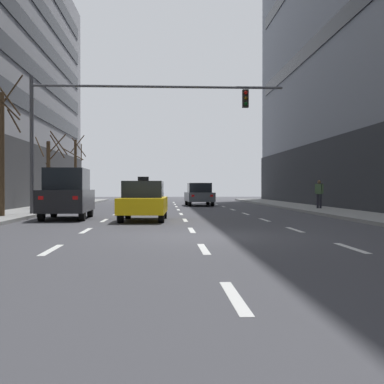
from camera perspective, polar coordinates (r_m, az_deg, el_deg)
ground_plane at (r=14.45m, az=0.37°, el=-4.83°), size 120.00×120.00×0.00m
lane_stripe_l1_s3 at (r=11.69m, az=-15.05°, el=-6.09°), size 0.16×2.00×0.01m
lane_stripe_l1_s4 at (r=16.59m, az=-11.45°, el=-4.13°), size 0.16×2.00×0.01m
lane_stripe_l1_s5 at (r=21.54m, az=-9.51°, el=-3.06°), size 0.16×2.00×0.01m
lane_stripe_l1_s6 at (r=26.51m, az=-8.30°, el=-2.39°), size 0.16×2.00×0.01m
lane_stripe_l1_s7 at (r=31.48m, az=-7.47°, el=-1.93°), size 0.16×2.00×0.01m
lane_stripe_l1_s8 at (r=36.47m, az=-6.86°, el=-1.60°), size 0.16×2.00×0.01m
lane_stripe_l1_s9 at (r=41.45m, az=-6.41°, el=-1.34°), size 0.16×2.00×0.01m
lane_stripe_l1_s10 at (r=46.44m, az=-6.05°, el=-1.14°), size 0.16×2.00×0.01m
lane_stripe_l2_s2 at (r=6.56m, az=4.64°, el=-11.29°), size 0.16×2.00×0.01m
lane_stripe_l2_s3 at (r=11.47m, az=1.27°, el=-6.20°), size 0.16×2.00×0.01m
lane_stripe_l2_s4 at (r=16.44m, az=-0.05°, el=-4.16°), size 0.16×2.00×0.01m
lane_stripe_l2_s5 at (r=21.42m, az=-0.76°, el=-3.07°), size 0.16×2.00×0.01m
lane_stripe_l2_s6 at (r=26.41m, az=-1.20°, el=-2.40°), size 0.16×2.00×0.01m
lane_stripe_l2_s7 at (r=31.40m, az=-1.49°, el=-1.93°), size 0.16×2.00×0.01m
lane_stripe_l2_s8 at (r=36.40m, az=-1.71°, el=-1.60°), size 0.16×2.00×0.01m
lane_stripe_l2_s9 at (r=41.39m, az=-1.87°, el=-1.34°), size 0.16×2.00×0.01m
lane_stripe_l2_s10 at (r=46.39m, az=-2.00°, el=-1.14°), size 0.16×2.00×0.01m
lane_stripe_l3_s3 at (r=12.17m, az=16.93°, el=-5.84°), size 0.16×2.00×0.01m
lane_stripe_l3_s4 at (r=16.93m, az=11.12°, el=-4.04°), size 0.16×2.00×0.01m
lane_stripe_l3_s5 at (r=21.80m, az=7.89°, el=-3.02°), size 0.16×2.00×0.01m
lane_stripe_l3_s6 at (r=26.72m, az=5.85°, el=-2.37°), size 0.16×2.00×0.01m
lane_stripe_l3_s7 at (r=31.66m, az=4.45°, el=-1.91°), size 0.16×2.00×0.01m
lane_stripe_l3_s8 at (r=36.62m, az=3.42°, el=-1.59°), size 0.16×2.00×0.01m
lane_stripe_l3_s9 at (r=41.59m, az=2.64°, el=-1.33°), size 0.16×2.00×0.01m
lane_stripe_l3_s10 at (r=46.57m, az=2.03°, el=-1.14°), size 0.16×2.00×0.01m
car_driving_0 at (r=38.14m, az=0.78°, el=-0.28°), size 2.00×4.48×1.66m
car_driving_1 at (r=22.82m, az=-13.41°, el=-0.20°), size 1.95×4.46×2.14m
taxi_driving_2 at (r=21.14m, az=-5.29°, el=-1.00°), size 1.95×4.32×1.77m
traffic_signal_0 at (r=24.84m, az=-8.43°, el=8.26°), size 11.76×0.35×6.35m
street_tree_0 at (r=41.51m, az=-12.53°, el=2.53°), size 1.77×1.58×5.30m
street_tree_1 at (r=32.17m, az=-15.25°, el=2.36°), size 1.88×2.09×4.45m
street_tree_3 at (r=23.55m, az=-19.96°, el=4.44°), size 1.47×1.64×6.08m
pedestrian_0 at (r=30.88m, az=13.65°, el=-0.01°), size 0.41×0.39×1.61m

